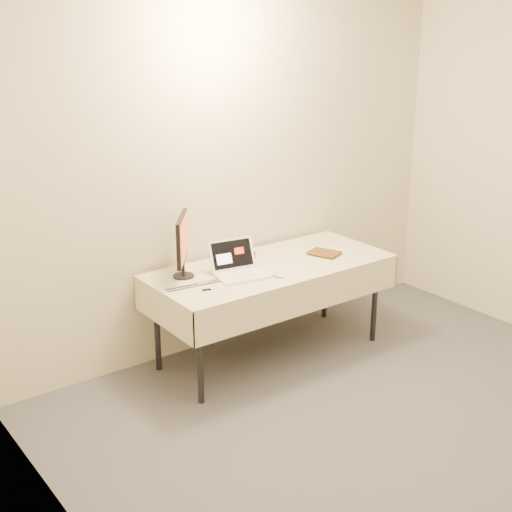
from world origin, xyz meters
TOP-DOWN VIEW (x-y plane):
  - ground at (0.00, 0.00)m, footprint 5.00×5.00m
  - back_wall at (0.00, 2.50)m, footprint 4.00×0.10m
  - table at (0.00, 2.05)m, footprint 1.86×0.81m
  - laptop at (-0.31, 2.03)m, footprint 0.40×0.39m
  - monitor at (-0.66, 2.22)m, footprint 0.29×0.36m
  - book at (0.40, 1.96)m, footprint 0.17×0.08m
  - alarm_clock at (-0.05, 2.27)m, footprint 0.12×0.08m
  - clicker at (-0.11, 1.81)m, footprint 0.07×0.11m
  - paper_form at (0.60, 2.03)m, footprint 0.22×0.32m
  - usb_dongle at (-0.66, 1.90)m, footprint 0.06×0.04m

SIDE VIEW (x-z plane):
  - ground at x=0.00m, z-range 0.00..0.00m
  - table at x=0.00m, z-range 0.31..1.05m
  - paper_form at x=0.60m, z-range 0.74..0.74m
  - usb_dongle at x=-0.66m, z-range 0.74..0.75m
  - clicker at x=-0.11m, z-range 0.74..0.76m
  - alarm_clock at x=-0.05m, z-range 0.74..0.79m
  - laptop at x=-0.31m, z-range 0.68..0.91m
  - book at x=0.40m, z-range 0.74..0.97m
  - monitor at x=-0.66m, z-range 0.78..1.23m
  - back_wall at x=0.00m, z-range 0.00..2.70m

